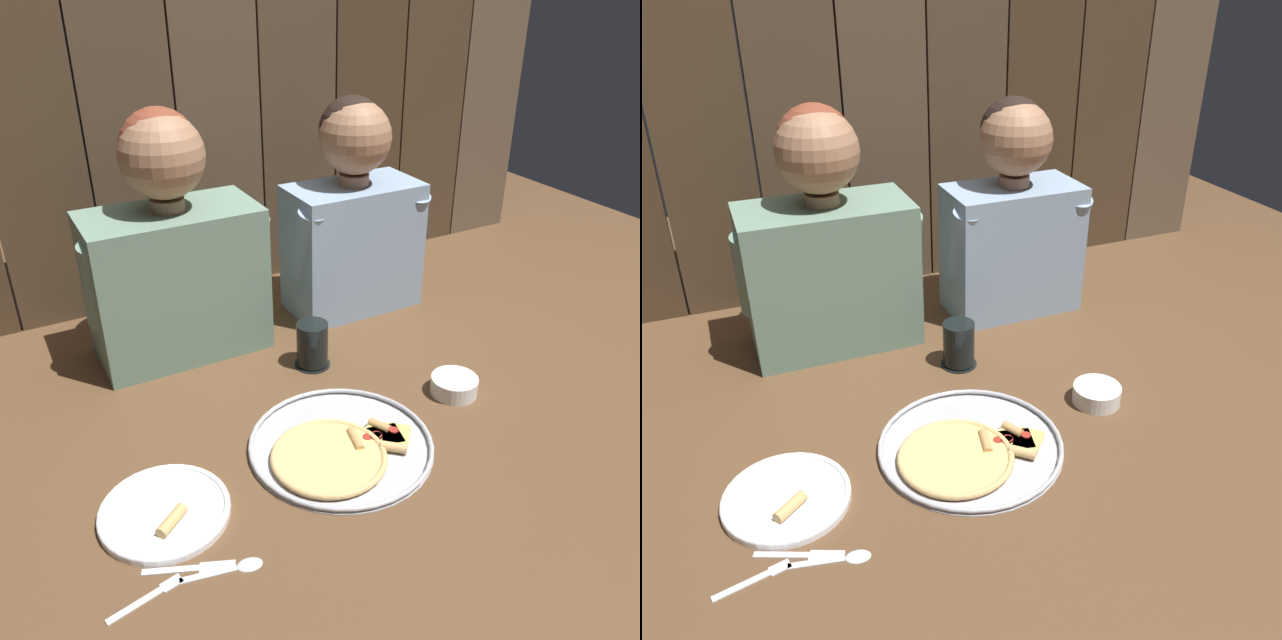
{
  "view_description": "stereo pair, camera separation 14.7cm",
  "coord_description": "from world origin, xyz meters",
  "views": [
    {
      "loc": [
        -0.65,
        -1.02,
        0.89
      ],
      "look_at": [
        -0.03,
        0.1,
        0.18
      ],
      "focal_mm": 36.9,
      "sensor_mm": 36.0,
      "label": 1
    },
    {
      "loc": [
        -0.52,
        -1.09,
        0.89
      ],
      "look_at": [
        -0.03,
        0.1,
        0.18
      ],
      "focal_mm": 36.9,
      "sensor_mm": 36.0,
      "label": 2
    }
  ],
  "objects": [
    {
      "name": "table_fork",
      "position": [
        -0.55,
        -0.28,
        0.0
      ],
      "size": [
        0.13,
        0.04,
        0.01
      ],
      "color": "silver",
      "rests_on": "ground"
    },
    {
      "name": "dinner_plate",
      "position": [
        -0.47,
        -0.12,
        0.01
      ],
      "size": [
        0.24,
        0.24,
        0.03
      ],
      "color": "white",
      "rests_on": "ground"
    },
    {
      "name": "pizza_tray",
      "position": [
        -0.11,
        -0.12,
        0.01
      ],
      "size": [
        0.38,
        0.38,
        0.03
      ],
      "color": "#B2B2B7",
      "rests_on": "ground"
    },
    {
      "name": "dipping_bowl",
      "position": [
        0.23,
        -0.07,
        0.02
      ],
      "size": [
        0.11,
        0.11,
        0.04
      ],
      "color": "white",
      "rests_on": "ground"
    },
    {
      "name": "table_spoon",
      "position": [
        -0.41,
        -0.29,
        0.0
      ],
      "size": [
        0.14,
        0.05,
        0.01
      ],
      "color": "silver",
      "rests_on": "ground"
    },
    {
      "name": "diner_left",
      "position": [
        -0.25,
        0.43,
        0.28
      ],
      "size": [
        0.45,
        0.22,
        0.61
      ],
      "color": "slate",
      "rests_on": "ground"
    },
    {
      "name": "wooden_backdrop_wall",
      "position": [
        0.0,
        0.73,
        0.69
      ],
      "size": [
        2.19,
        0.03,
        1.37
      ],
      "color": "#443220",
      "rests_on": "ground"
    },
    {
      "name": "ground_plane",
      "position": [
        0.0,
        0.0,
        0.0
      ],
      "size": [
        3.2,
        3.2,
        0.0
      ],
      "primitive_type": "plane",
      "color": "brown"
    },
    {
      "name": "drinking_glass",
      "position": [
        -0.0,
        0.19,
        0.06
      ],
      "size": [
        0.09,
        0.09,
        0.12
      ],
      "color": "black",
      "rests_on": "ground"
    },
    {
      "name": "diner_right",
      "position": [
        0.25,
        0.43,
        0.28
      ],
      "size": [
        0.4,
        0.21,
        0.59
      ],
      "color": "#849EB7",
      "rests_on": "ground"
    },
    {
      "name": "table_knife",
      "position": [
        -0.48,
        -0.26,
        0.0
      ],
      "size": [
        0.15,
        0.08,
        0.01
      ],
      "color": "silver",
      "rests_on": "ground"
    }
  ]
}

